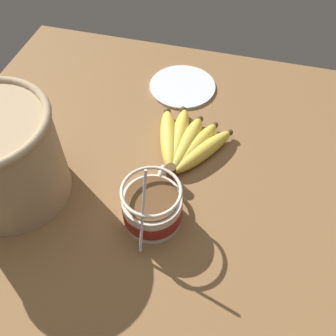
{
  "coord_description": "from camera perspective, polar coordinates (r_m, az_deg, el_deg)",
  "views": [
    {
      "loc": [
        -38.29,
        -12.44,
        62.28
      ],
      "look_at": [
        3.51,
        -1.43,
        7.43
      ],
      "focal_mm": 40.0,
      "sensor_mm": 36.0,
      "label": 1
    }
  ],
  "objects": [
    {
      "name": "woven_basket",
      "position": [
        0.7,
        -24.11,
        1.61
      ],
      "size": [
        21.24,
        21.24,
        18.87
      ],
      "color": "tan",
      "rests_on": "table"
    },
    {
      "name": "table",
      "position": [
        0.73,
        -1.8,
        -4.65
      ],
      "size": [
        95.32,
        95.32,
        3.49
      ],
      "color": "brown",
      "rests_on": "ground"
    },
    {
      "name": "coffee_mug",
      "position": [
        0.65,
        -2.4,
        -6.0
      ],
      "size": [
        16.1,
        10.5,
        16.57
      ],
      "color": "beige",
      "rests_on": "table"
    },
    {
      "name": "banana_bunch",
      "position": [
        0.77,
        2.65,
        3.8
      ],
      "size": [
        19.99,
        17.39,
        4.07
      ],
      "color": "#4C381E",
      "rests_on": "table"
    },
    {
      "name": "small_plate",
      "position": [
        0.92,
        2.21,
        12.33
      ],
      "size": [
        15.86,
        15.86,
        0.6
      ],
      "color": "silver",
      "rests_on": "table"
    }
  ]
}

